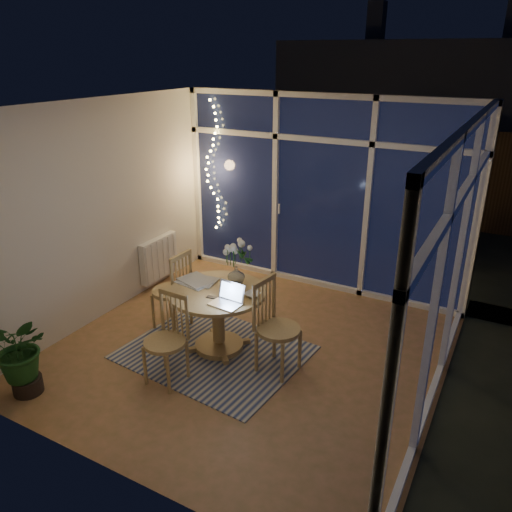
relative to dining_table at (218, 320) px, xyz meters
name	(u,v)px	position (x,y,z in m)	size (l,w,h in m)	color
floor	(248,351)	(0.31, 0.11, -0.36)	(4.00, 4.00, 0.00)	olive
ceiling	(247,107)	(0.31, 0.11, 2.24)	(4.00, 4.00, 0.00)	white
wall_back	(321,194)	(0.31, 2.11, 0.94)	(4.00, 0.04, 2.60)	silver
wall_front	(103,331)	(0.31, -1.89, 0.94)	(4.00, 0.04, 2.60)	silver
wall_left	(101,212)	(-1.69, 0.11, 0.94)	(0.04, 4.00, 2.60)	silver
wall_right	(457,281)	(2.31, 0.11, 0.94)	(0.04, 4.00, 2.60)	silver
window_wall_back	(320,195)	(0.31, 2.07, 0.94)	(4.00, 0.10, 2.60)	white
window_wall_right	(452,280)	(2.27, 0.11, 0.94)	(0.10, 4.00, 2.60)	white
radiator	(159,258)	(-1.63, 1.01, 0.04)	(0.10, 0.70, 0.58)	white
fairy_lights	(212,167)	(-1.34, 1.99, 1.17)	(0.24, 0.10, 1.85)	#ECC95E
garden_patio	(402,231)	(0.81, 5.11, -0.42)	(12.00, 6.00, 0.10)	black
garden_fence	(388,172)	(0.31, 5.61, 0.54)	(11.00, 0.08, 1.80)	#362413
neighbour_roof	(441,92)	(0.61, 8.61, 1.84)	(7.00, 3.00, 2.20)	#373B42
garden_shrubs	(305,218)	(-0.49, 3.51, 0.09)	(0.90, 0.90, 0.90)	black
rug	(214,352)	(0.00, -0.10, -0.35)	(1.85, 1.48, 0.01)	beige
dining_table	(218,320)	(0.00, 0.00, 0.00)	(1.05, 1.05, 0.72)	#A07B48
chair_left	(171,289)	(-0.75, 0.14, 0.14)	(0.46, 0.46, 0.99)	#A07B48
chair_right	(279,327)	(0.75, -0.05, 0.15)	(0.47, 0.47, 1.01)	#A07B48
chair_front	(165,340)	(-0.14, -0.75, 0.11)	(0.43, 0.43, 0.94)	#A07B48
laptop	(225,295)	(0.25, -0.23, 0.47)	(0.30, 0.26, 0.22)	silver
flower_vase	(236,274)	(0.08, 0.25, 0.46)	(0.20, 0.20, 0.21)	silver
bowl	(253,295)	(0.39, 0.06, 0.38)	(0.15, 0.15, 0.04)	silver
newspapers	(199,281)	(-0.29, 0.09, 0.37)	(0.38, 0.29, 0.02)	silver
phone	(212,297)	(0.04, -0.17, 0.36)	(0.11, 0.05, 0.01)	black
potted_plant	(22,359)	(-1.21, -1.54, 0.02)	(0.54, 0.47, 0.76)	#194619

